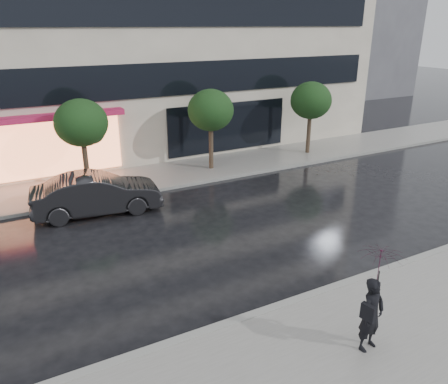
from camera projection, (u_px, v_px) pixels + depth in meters
ground at (275, 284)px, 12.25m from camera, size 120.00×120.00×0.00m
sidewalk_near at (359, 355)px, 9.55m from camera, size 60.00×4.50×0.12m
sidewalk_far at (152, 177)px, 20.66m from camera, size 60.00×3.50×0.12m
curb_near at (296, 301)px, 11.40m from camera, size 60.00×0.25×0.14m
curb_far at (166, 188)px, 19.22m from camera, size 60.00×0.25×0.14m
bg_building_right at (335, 11)px, 43.81m from camera, size 12.00×12.00×16.00m
tree_mid_west at (83, 124)px, 18.16m from camera, size 2.20×2.20×3.99m
tree_mid_east at (212, 112)px, 20.79m from camera, size 2.20×2.20×3.99m
tree_far_east at (311, 102)px, 23.42m from camera, size 2.20×2.20×3.99m
parked_car at (97, 194)px, 16.60m from camera, size 4.94×2.24×1.57m
pedestrian_with_umbrella at (377, 284)px, 9.14m from camera, size 1.15×1.16×2.46m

